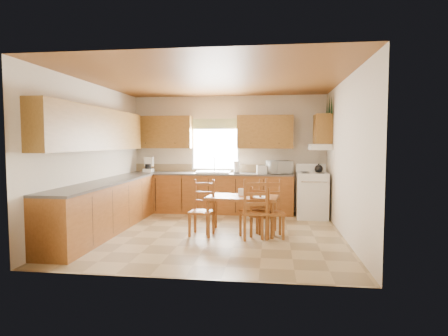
# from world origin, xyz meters

# --- Properties ---
(floor) EXTENTS (4.50, 4.50, 0.00)m
(floor) POSITION_xyz_m (0.00, 0.00, 0.00)
(floor) COLOR #9A8158
(floor) RESTS_ON ground
(ceiling) EXTENTS (4.50, 4.50, 0.00)m
(ceiling) POSITION_xyz_m (0.00, 0.00, 2.70)
(ceiling) COLOR brown
(ceiling) RESTS_ON floor
(wall_left) EXTENTS (4.50, 4.50, 0.00)m
(wall_left) POSITION_xyz_m (-2.25, 0.00, 1.35)
(wall_left) COLOR beige
(wall_left) RESTS_ON floor
(wall_right) EXTENTS (4.50, 4.50, 0.00)m
(wall_right) POSITION_xyz_m (2.25, 0.00, 1.35)
(wall_right) COLOR beige
(wall_right) RESTS_ON floor
(wall_back) EXTENTS (4.50, 4.50, 0.00)m
(wall_back) POSITION_xyz_m (0.00, 2.25, 1.35)
(wall_back) COLOR beige
(wall_back) RESTS_ON floor
(wall_front) EXTENTS (4.50, 4.50, 0.00)m
(wall_front) POSITION_xyz_m (0.00, -2.25, 1.35)
(wall_front) COLOR beige
(wall_front) RESTS_ON floor
(lower_cab_back) EXTENTS (3.75, 0.60, 0.88)m
(lower_cab_back) POSITION_xyz_m (-0.38, 1.95, 0.44)
(lower_cab_back) COLOR brown
(lower_cab_back) RESTS_ON floor
(lower_cab_left) EXTENTS (0.60, 3.60, 0.88)m
(lower_cab_left) POSITION_xyz_m (-1.95, -0.15, 0.44)
(lower_cab_left) COLOR brown
(lower_cab_left) RESTS_ON floor
(counter_back) EXTENTS (3.75, 0.63, 0.04)m
(counter_back) POSITION_xyz_m (-0.38, 1.95, 0.90)
(counter_back) COLOR #4F4945
(counter_back) RESTS_ON lower_cab_back
(counter_left) EXTENTS (0.63, 3.60, 0.04)m
(counter_left) POSITION_xyz_m (-1.95, -0.15, 0.90)
(counter_left) COLOR #4F4945
(counter_left) RESTS_ON lower_cab_left
(backsplash) EXTENTS (3.75, 0.01, 0.18)m
(backsplash) POSITION_xyz_m (-0.38, 2.24, 1.01)
(backsplash) COLOR #897452
(backsplash) RESTS_ON counter_back
(upper_cab_back_left) EXTENTS (1.41, 0.33, 0.75)m
(upper_cab_back_left) POSITION_xyz_m (-1.55, 2.08, 1.85)
(upper_cab_back_left) COLOR brown
(upper_cab_back_left) RESTS_ON wall_back
(upper_cab_back_right) EXTENTS (1.25, 0.33, 0.75)m
(upper_cab_back_right) POSITION_xyz_m (0.86, 2.08, 1.85)
(upper_cab_back_right) COLOR brown
(upper_cab_back_right) RESTS_ON wall_back
(upper_cab_left) EXTENTS (0.33, 3.60, 0.75)m
(upper_cab_left) POSITION_xyz_m (-2.08, -0.15, 1.85)
(upper_cab_left) COLOR brown
(upper_cab_left) RESTS_ON wall_left
(upper_cab_stove) EXTENTS (0.33, 0.62, 0.62)m
(upper_cab_stove) POSITION_xyz_m (2.08, 1.65, 1.90)
(upper_cab_stove) COLOR brown
(upper_cab_stove) RESTS_ON wall_right
(range_hood) EXTENTS (0.44, 0.62, 0.12)m
(range_hood) POSITION_xyz_m (2.03, 1.65, 1.52)
(range_hood) COLOR silver
(range_hood) RESTS_ON wall_right
(window_frame) EXTENTS (1.13, 0.02, 1.18)m
(window_frame) POSITION_xyz_m (-0.30, 2.22, 1.55)
(window_frame) COLOR silver
(window_frame) RESTS_ON wall_back
(window_pane) EXTENTS (1.05, 0.01, 1.10)m
(window_pane) POSITION_xyz_m (-0.30, 2.21, 1.55)
(window_pane) COLOR white
(window_pane) RESTS_ON wall_back
(window_valance) EXTENTS (1.19, 0.01, 0.24)m
(window_valance) POSITION_xyz_m (-0.30, 2.19, 2.05)
(window_valance) COLOR #4E743A
(window_valance) RESTS_ON wall_back
(sink_basin) EXTENTS (0.75, 0.45, 0.04)m
(sink_basin) POSITION_xyz_m (-0.30, 1.95, 0.94)
(sink_basin) COLOR silver
(sink_basin) RESTS_ON counter_back
(pine_decal_a) EXTENTS (0.22, 0.22, 0.36)m
(pine_decal_a) POSITION_xyz_m (2.21, 1.33, 2.38)
(pine_decal_a) COLOR black
(pine_decal_a) RESTS_ON wall_right
(pine_decal_b) EXTENTS (0.22, 0.22, 0.36)m
(pine_decal_b) POSITION_xyz_m (2.21, 1.65, 2.42)
(pine_decal_b) COLOR black
(pine_decal_b) RESTS_ON wall_right
(pine_decal_c) EXTENTS (0.22, 0.22, 0.36)m
(pine_decal_c) POSITION_xyz_m (2.21, 1.97, 2.38)
(pine_decal_c) COLOR black
(pine_decal_c) RESTS_ON wall_right
(stove) EXTENTS (0.66, 0.68, 0.96)m
(stove) POSITION_xyz_m (1.88, 1.62, 0.48)
(stove) COLOR silver
(stove) RESTS_ON floor
(coffeemaker) EXTENTS (0.19, 0.23, 0.32)m
(coffeemaker) POSITION_xyz_m (-1.86, 1.99, 1.08)
(coffeemaker) COLOR silver
(coffeemaker) RESTS_ON counter_back
(paper_towel) EXTENTS (0.12, 0.12, 0.27)m
(paper_towel) POSITION_xyz_m (0.23, 1.90, 1.06)
(paper_towel) COLOR white
(paper_towel) RESTS_ON counter_back
(toaster) EXTENTS (0.25, 0.18, 0.18)m
(toaster) POSITION_xyz_m (0.80, 1.91, 1.01)
(toaster) COLOR silver
(toaster) RESTS_ON counter_back
(microwave) EXTENTS (0.58, 0.50, 0.29)m
(microwave) POSITION_xyz_m (1.19, 1.91, 1.06)
(microwave) COLOR silver
(microwave) RESTS_ON counter_back
(dining_table) EXTENTS (1.29, 0.81, 0.66)m
(dining_table) POSITION_xyz_m (0.50, 0.09, 0.33)
(dining_table) COLOR brown
(dining_table) RESTS_ON floor
(chair_near_left) EXTENTS (0.53, 0.51, 1.02)m
(chair_near_left) POSITION_xyz_m (0.72, -0.24, 0.51)
(chair_near_left) COLOR brown
(chair_near_left) RESTS_ON floor
(chair_near_right) EXTENTS (0.46, 0.45, 0.87)m
(chair_near_right) POSITION_xyz_m (0.87, -0.11, 0.43)
(chair_near_right) COLOR brown
(chair_near_right) RESTS_ON floor
(chair_far_left) EXTENTS (0.44, 0.42, 0.95)m
(chair_far_left) POSITION_xyz_m (-0.19, -0.15, 0.48)
(chair_far_left) COLOR brown
(chair_far_left) RESTS_ON floor
(chair_far_right) EXTENTS (0.46, 0.44, 0.98)m
(chair_far_right) POSITION_xyz_m (1.02, -0.15, 0.49)
(chair_far_right) COLOR brown
(chair_far_right) RESTS_ON floor
(table_paper) EXTENTS (0.31, 0.36, 0.00)m
(table_paper) POSITION_xyz_m (0.85, 0.01, 0.67)
(table_paper) COLOR white
(table_paper) RESTS_ON dining_table
(table_card) EXTENTS (0.10, 0.04, 0.13)m
(table_card) POSITION_xyz_m (0.48, 0.16, 0.73)
(table_card) COLOR white
(table_card) RESTS_ON dining_table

